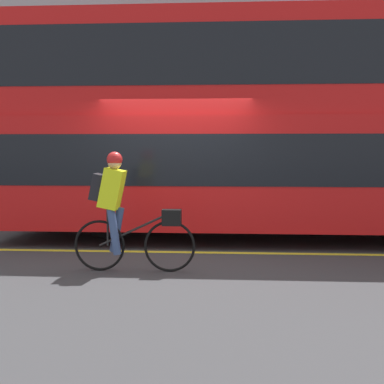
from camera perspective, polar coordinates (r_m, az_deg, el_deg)
name	(u,v)px	position (r m, az deg, el deg)	size (l,w,h in m)	color
ground_plane	(175,252)	(8.80, -1.86, -6.42)	(80.00, 80.00, 0.00)	#38383A
road_center_line	(175,252)	(8.78, -1.87, -6.41)	(50.00, 0.14, 0.01)	yellow
sidewalk_curb	(194,212)	(13.64, 0.25, -2.15)	(60.00, 1.77, 0.12)	gray
building_facade	(197,32)	(14.89, 0.53, 16.67)	(60.00, 0.30, 9.55)	#9E9EA3
bus	(269,120)	(10.01, 8.23, 7.65)	(9.93, 2.60, 4.02)	black
cyclist_on_bike	(121,207)	(7.39, -7.54, -1.64)	(1.68, 0.32, 1.65)	black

